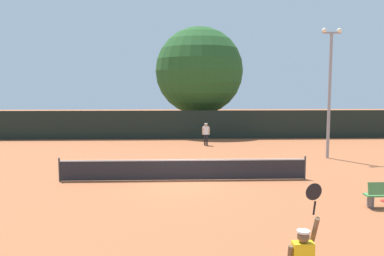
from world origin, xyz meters
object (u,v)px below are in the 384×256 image
object	(u,v)px
player_receiving	(206,132)
tennis_ball	(169,176)
large_tree	(199,71)
light_pole	(330,85)
parked_car_near	(204,123)
parked_car_mid	(280,123)

from	to	relation	value
player_receiving	tennis_ball	world-z (taller)	player_receiving
tennis_ball	large_tree	bearing A→B (deg)	82.26
tennis_ball	light_pole	distance (m)	11.42
light_pole	parked_car_near	distance (m)	16.64
tennis_ball	parked_car_near	size ratio (longest dim) A/B	0.02
player_receiving	tennis_ball	xyz separation A→B (m)	(-2.51, -10.27, -0.96)
parked_car_near	light_pole	bearing A→B (deg)	-65.52
parked_car_mid	player_receiving	bearing A→B (deg)	-130.26
player_receiving	light_pole	xyz separation A→B (m)	(6.92, -5.53, 3.41)
player_receiving	parked_car_near	xyz separation A→B (m)	(0.47, 9.37, -0.21)
light_pole	tennis_ball	bearing A→B (deg)	-153.33
tennis_ball	parked_car_near	xyz separation A→B (m)	(2.98, 19.65, 0.74)
player_receiving	large_tree	size ratio (longest dim) A/B	0.17
tennis_ball	light_pole	world-z (taller)	light_pole
player_receiving	light_pole	distance (m)	9.50
large_tree	parked_car_near	bearing A→B (deg)	71.00
player_receiving	parked_car_mid	distance (m)	12.66
light_pole	player_receiving	bearing A→B (deg)	141.36
light_pole	parked_car_mid	distance (m)	15.74
player_receiving	large_tree	xyz separation A→B (m)	(-0.05, 7.87, 4.77)
parked_car_near	large_tree	bearing A→B (deg)	-107.93
large_tree	parked_car_near	xyz separation A→B (m)	(0.52, 1.50, -4.98)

